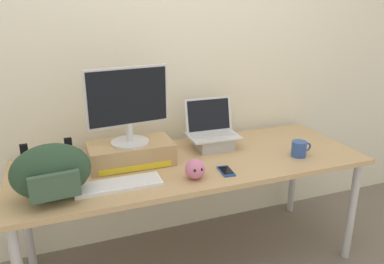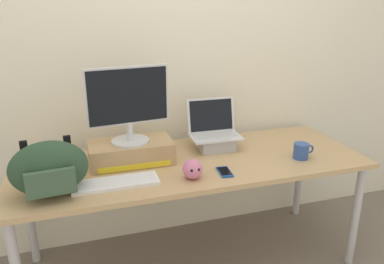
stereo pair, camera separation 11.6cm
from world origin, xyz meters
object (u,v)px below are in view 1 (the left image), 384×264
(external_keyboard, at_px, (118,185))
(messenger_backpack, at_px, (51,172))
(cell_phone, at_px, (226,171))
(desktop_monitor, at_px, (128,105))
(open_laptop, at_px, (213,138))
(plush_toy, at_px, (195,169))
(toner_box_yellow, at_px, (131,153))
(coffee_mug, at_px, (299,149))

(external_keyboard, distance_m, messenger_backpack, 0.33)
(external_keyboard, height_order, cell_phone, external_keyboard)
(messenger_backpack, bearing_deg, cell_phone, -6.69)
(messenger_backpack, distance_m, cell_phone, 0.91)
(desktop_monitor, height_order, external_keyboard, desktop_monitor)
(open_laptop, xyz_separation_m, plush_toy, (-0.27, -0.39, -0.01))
(external_keyboard, distance_m, cell_phone, 0.59)
(toner_box_yellow, bearing_deg, cell_phone, -33.14)
(open_laptop, bearing_deg, plush_toy, -123.25)
(cell_phone, bearing_deg, external_keyboard, -178.13)
(desktop_monitor, bearing_deg, external_keyboard, -121.22)
(external_keyboard, bearing_deg, cell_phone, -2.92)
(open_laptop, bearing_deg, coffee_mug, -34.93)
(toner_box_yellow, distance_m, open_laptop, 0.55)
(desktop_monitor, bearing_deg, open_laptop, 0.96)
(coffee_mug, bearing_deg, toner_box_yellow, 165.59)
(coffee_mug, xyz_separation_m, cell_phone, (-0.52, -0.05, -0.04))
(desktop_monitor, relative_size, plush_toy, 4.35)
(desktop_monitor, bearing_deg, cell_phone, -39.55)
(toner_box_yellow, distance_m, desktop_monitor, 0.29)
(coffee_mug, bearing_deg, messenger_backpack, -179.03)
(messenger_backpack, xyz_separation_m, coffee_mug, (1.42, 0.02, -0.09))
(coffee_mug, bearing_deg, external_keyboard, -179.03)
(messenger_backpack, bearing_deg, open_laptop, 14.58)
(toner_box_yellow, bearing_deg, coffee_mug, -14.41)
(messenger_backpack, height_order, plush_toy, messenger_backpack)
(desktop_monitor, distance_m, messenger_backpack, 0.56)
(messenger_backpack, bearing_deg, external_keyboard, -3.92)
(toner_box_yellow, distance_m, messenger_backpack, 0.52)
(external_keyboard, relative_size, plush_toy, 4.09)
(coffee_mug, bearing_deg, cell_phone, -174.25)
(desktop_monitor, xyz_separation_m, external_keyboard, (-0.12, -0.27, -0.34))
(cell_phone, bearing_deg, plush_toy, -170.94)
(messenger_backpack, bearing_deg, toner_box_yellow, 27.65)
(toner_box_yellow, xyz_separation_m, coffee_mug, (0.99, -0.25, -0.02))
(coffee_mug, distance_m, cell_phone, 0.52)
(messenger_backpack, relative_size, coffee_mug, 2.90)
(toner_box_yellow, height_order, desktop_monitor, desktop_monitor)
(cell_phone, bearing_deg, toner_box_yellow, 151.95)
(toner_box_yellow, height_order, plush_toy, toner_box_yellow)
(open_laptop, distance_m, cell_phone, 0.39)
(plush_toy, bearing_deg, desktop_monitor, 131.13)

